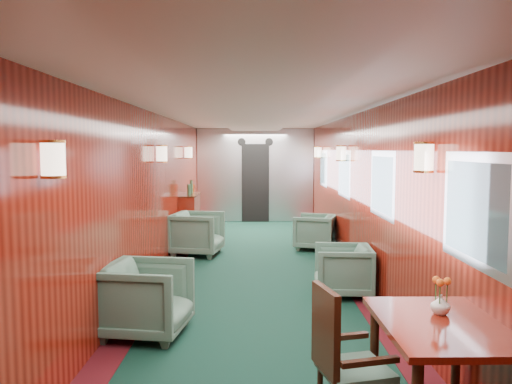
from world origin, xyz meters
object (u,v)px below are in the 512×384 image
side_chair (342,355)px  armchair_right_far (315,232)px  armchair_left_near (147,299)px  armchair_left_far (198,234)px  dining_table (441,342)px  armchair_right_near (343,270)px  credenza (190,217)px

side_chair → armchair_right_far: 6.08m
armchair_left_near → armchair_right_far: bearing=-18.8°
armchair_left_far → armchair_right_far: (2.14, 0.49, -0.05)m
armchair_left_far → dining_table: bearing=-149.0°
armchair_right_near → credenza: bearing=-143.3°
armchair_left_far → armchair_right_near: (2.14, -2.45, -0.06)m
dining_table → credenza: (-2.48, 7.05, -0.18)m
side_chair → dining_table: bearing=-24.8°
side_chair → armchair_left_near: size_ratio=1.20×
dining_table → credenza: 7.47m
armchair_left_near → armchair_left_far: 3.81m
armchair_right_near → armchair_right_far: bearing=-175.9°
credenza → armchair_left_near: bearing=-87.5°
armchair_right_far → armchair_left_far: bearing=-58.8°
armchair_left_far → credenza: bearing=22.8°
armchair_right_near → armchair_right_far: size_ratio=0.98×
armchair_left_far → armchair_right_near: armchair_left_far is taller
credenza → armchair_left_near: 5.18m
side_chair → armchair_left_near: bearing=119.4°
armchair_left_near → armchair_left_far: (0.08, 3.80, 0.01)m
side_chair → armchair_right_far: side_chair is taller
credenza → dining_table: bearing=-70.6°
armchair_left_far → armchair_left_near: bearing=-171.1°
armchair_right_far → side_chair: bearing=12.9°
dining_table → armchair_right_near: bearing=90.0°
armchair_left_near → armchair_left_far: bearing=7.3°
armchair_right_far → armchair_left_near: bearing=-9.0°
dining_table → side_chair: side_chair is taller
credenza → armchair_left_far: size_ratio=1.47×
side_chair → armchair_left_far: bearing=91.9°
side_chair → armchair_right_far: (0.57, 6.05, -0.20)m
armchair_left_far → armchair_right_far: size_ratio=1.16×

